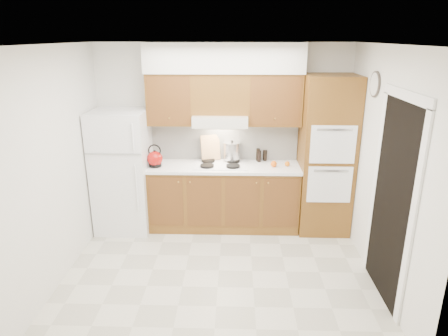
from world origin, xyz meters
The scene contains 26 objects.
floor centered at (0.00, 0.00, 0.00)m, with size 3.60×3.60×0.00m, color beige.
ceiling centered at (0.00, 0.00, 2.60)m, with size 3.60×3.60×0.00m, color white.
wall_back centered at (0.00, 1.50, 1.30)m, with size 3.60×0.02×2.60m, color silver.
wall_left centered at (-1.80, 0.00, 1.30)m, with size 0.02×3.00×2.60m, color silver.
wall_right centered at (1.80, 0.00, 1.30)m, with size 0.02×3.00×2.60m, color silver.
fridge centered at (-1.41, 1.14, 0.86)m, with size 0.75×0.72×1.72m, color white.
base_cabinets centered at (0.02, 1.20, 0.45)m, with size 2.11×0.60×0.90m, color brown.
countertop centered at (0.03, 1.19, 0.92)m, with size 2.13×0.62×0.04m, color white.
backsplash centered at (0.02, 1.49, 1.22)m, with size 2.11×0.03×0.56m, color white.
oven_cabinet centered at (1.44, 1.18, 1.10)m, with size 0.70×0.65×2.20m, color brown.
upper_cab_left centered at (-0.71, 1.33, 1.85)m, with size 0.63×0.33×0.70m, color brown.
upper_cab_right centered at (0.72, 1.33, 1.85)m, with size 0.73×0.33×0.70m, color brown.
range_hood centered at (-0.02, 1.27, 1.57)m, with size 0.75×0.45×0.15m, color silver.
upper_cab_over_hood centered at (-0.02, 1.33, 1.92)m, with size 0.75×0.33×0.55m, color brown.
soffit centered at (0.03, 1.32, 2.40)m, with size 2.13×0.36×0.40m, color silver.
cooktop centered at (-0.02, 1.21, 0.95)m, with size 0.74×0.50×0.01m, color white.
doorway centered at (1.79, -0.35, 1.05)m, with size 0.02×0.90×2.10m, color black.
wall_clock centered at (1.79, 0.55, 2.15)m, with size 0.30×0.30×0.02m, color #3F3833.
kettle centered at (-0.93, 1.11, 1.06)m, with size 0.21×0.21×0.21m, color #940D0A.
cutting_board centered at (-0.17, 1.41, 1.14)m, with size 0.28×0.02×0.37m, color tan.
stock_pot centered at (0.14, 1.39, 1.09)m, with size 0.24×0.24×0.25m, color silver.
condiment_a centered at (0.51, 1.43, 1.03)m, with size 0.05×0.05×0.18m, color black.
condiment_b centered at (0.53, 1.38, 1.02)m, with size 0.05×0.05×0.17m, color black.
condiment_c centered at (0.62, 1.44, 1.02)m, with size 0.06×0.06×0.16m, color black.
orange_near centered at (0.91, 1.18, 0.98)m, with size 0.07×0.07×0.07m, color #FF9F0D.
orange_far centered at (0.72, 1.15, 0.98)m, with size 0.09×0.09×0.09m, color #F25D0C.
Camera 1 is at (0.18, -4.15, 2.69)m, focal length 32.00 mm.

